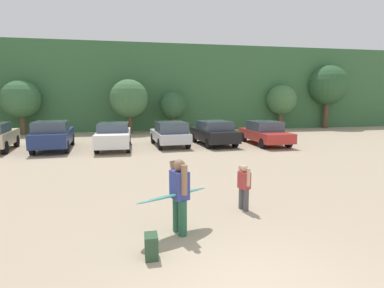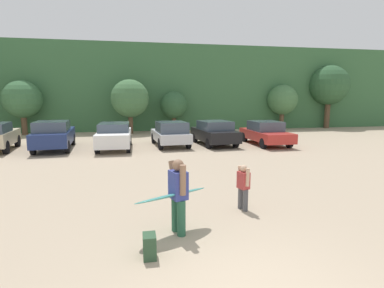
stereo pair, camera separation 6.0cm
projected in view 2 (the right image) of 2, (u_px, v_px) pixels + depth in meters
hillside_ridge at (149, 89)px, 32.48m from camera, size 108.00×12.00×7.67m
tree_center at (22, 99)px, 23.96m from camera, size 2.97×2.97×4.32m
tree_far_left at (130, 99)px, 24.74m from camera, size 3.09×3.09×4.43m
tree_ridge_back at (174, 105)px, 26.29m from camera, size 2.31×2.31×3.48m
tree_far_right at (282, 100)px, 28.41m from camera, size 2.78×2.78×4.15m
tree_left at (329, 86)px, 29.21m from camera, size 3.76×3.76×6.03m
parked_car_navy at (54, 135)px, 17.24m from camera, size 2.27×4.77×1.66m
parked_car_white at (115, 135)px, 17.53m from camera, size 1.87×4.40×1.51m
parked_car_silver at (171, 133)px, 18.48m from camera, size 2.16×4.10×1.52m
parked_car_black at (214, 132)px, 19.04m from camera, size 2.32×4.27×1.51m
parked_car_red at (266, 133)px, 19.17m from camera, size 1.95×4.48×1.48m
person_adult at (178, 192)px, 6.51m from camera, size 0.41×0.71×1.65m
person_child at (243, 185)px, 7.94m from camera, size 0.30×0.45×1.22m
surfboard_teal at (172, 195)px, 6.53m from camera, size 1.83×1.25×0.25m
backpack_dropped at (150, 246)px, 5.59m from camera, size 0.24×0.34×0.45m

